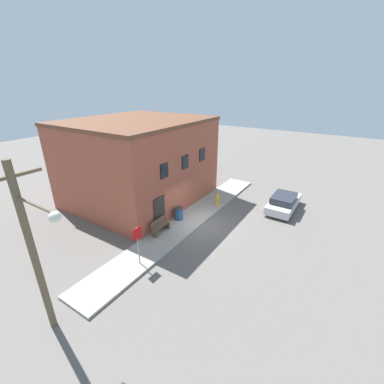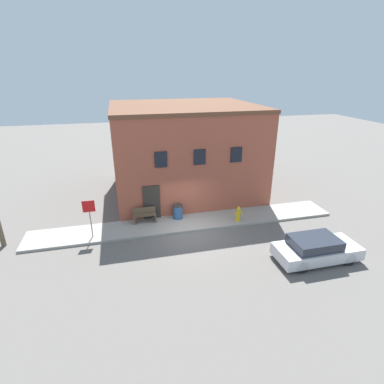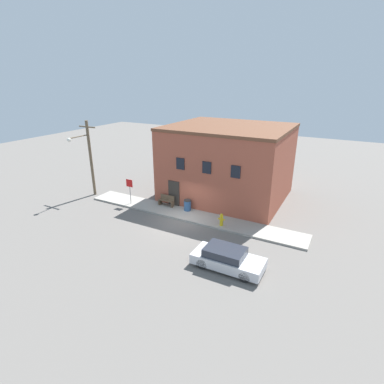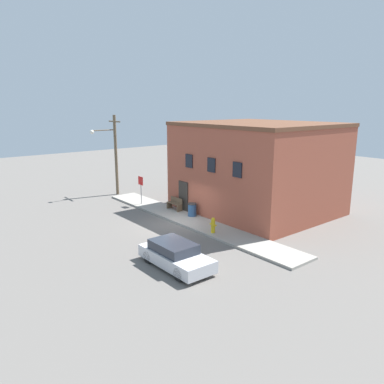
% 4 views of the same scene
% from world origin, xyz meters
% --- Properties ---
extents(ground_plane, '(80.00, 80.00, 0.00)m').
position_xyz_m(ground_plane, '(0.00, 0.00, 0.00)').
color(ground_plane, '#66605B').
extents(sidewalk, '(17.70, 2.06, 0.14)m').
position_xyz_m(sidewalk, '(0.00, 1.03, 0.07)').
color(sidewalk, '#9E998E').
rests_on(sidewalk, ground).
extents(brick_building, '(9.77, 8.60, 6.23)m').
position_xyz_m(brick_building, '(1.00, 6.30, 3.12)').
color(brick_building, '#9E4C38').
rests_on(brick_building, ground).
extents(fire_hydrant, '(0.50, 0.24, 0.91)m').
position_xyz_m(fire_hydrant, '(2.95, 0.46, 0.59)').
color(fire_hydrant, gold).
rests_on(fire_hydrant, sidewalk).
extents(stop_sign, '(0.62, 0.06, 2.08)m').
position_xyz_m(stop_sign, '(-5.26, 0.63, 1.58)').
color(stop_sign, gray).
rests_on(stop_sign, sidewalk).
extents(bench, '(1.29, 0.44, 0.87)m').
position_xyz_m(bench, '(-2.38, 1.64, 0.56)').
color(bench, brown).
rests_on(bench, sidewalk).
extents(trash_bin, '(0.59, 0.59, 0.87)m').
position_xyz_m(trash_bin, '(-0.42, 1.62, 0.57)').
color(trash_bin, '#2D517F').
rests_on(trash_bin, sidewalk).
extents(utility_pole, '(1.80, 2.27, 6.60)m').
position_xyz_m(utility_pole, '(-9.68, 0.81, 3.62)').
color(utility_pole, brown).
rests_on(utility_pole, ground).
extents(parked_car, '(3.95, 1.69, 1.18)m').
position_xyz_m(parked_car, '(5.12, -3.86, 0.58)').
color(parked_car, black).
rests_on(parked_car, ground).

